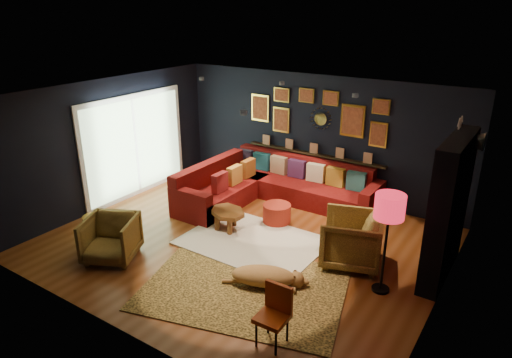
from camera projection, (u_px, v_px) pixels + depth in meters
The scene contains 20 objects.
floor at pixel (243, 243), 8.03m from camera, with size 6.50×6.50×0.00m, color brown.
room_walls at pixel (242, 157), 7.46m from camera, with size 6.50×6.50×6.50m.
sectional at pixel (268, 187), 9.64m from camera, with size 3.41×2.69×0.86m.
ledge at pixel (314, 154), 9.79m from camera, with size 3.20×0.12×0.04m, color black.
gallery_wall at pixel (316, 113), 9.51m from camera, with size 3.15×0.04×1.02m.
sunburst_mirror at pixel (321, 119), 9.49m from camera, with size 0.47×0.16×0.47m.
fireplace at pixel (447, 214), 6.78m from camera, with size 0.31×1.60×2.20m.
deer_head at pixel (468, 140), 6.78m from camera, with size 0.50×0.28×0.45m.
sliding_door at pixel (135, 146), 9.75m from camera, with size 0.06×2.80×2.20m.
ceiling_spots at pixel (268, 91), 7.73m from camera, with size 3.30×2.50×0.06m.
shag_rug at pixel (253, 242), 8.04m from camera, with size 2.38×1.73×0.03m, color silver.
leopard_rug at pixel (244, 288), 6.75m from camera, with size 2.90×2.07×0.02m, color gold.
coffee_table at pixel (228, 214), 8.36m from camera, with size 0.91×0.81×0.38m.
pouf at pixel (277, 213), 8.69m from camera, with size 0.53×0.53×0.35m, color #A0271A.
armchair_left at pixel (111, 237), 7.40m from camera, with size 0.79×0.74×0.81m, color gold.
armchair_right at pixel (351, 237), 7.26m from camera, with size 0.91×0.85×0.93m, color gold.
gold_stool at pixel (95, 229), 8.00m from camera, with size 0.39×0.39×0.49m, color gold.
orange_chair at pixel (275, 310), 5.54m from camera, with size 0.37×0.37×0.79m.
floor_lamp at pixel (389, 211), 6.25m from camera, with size 0.42×0.42×1.53m.
dog at pixel (263, 273), 6.74m from camera, with size 1.31×0.64×0.41m, color #B57C4F, non-canonical shape.
Camera 1 is at (4.09, -5.79, 3.94)m, focal length 32.00 mm.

